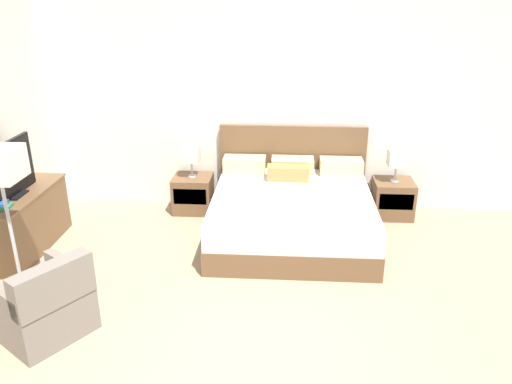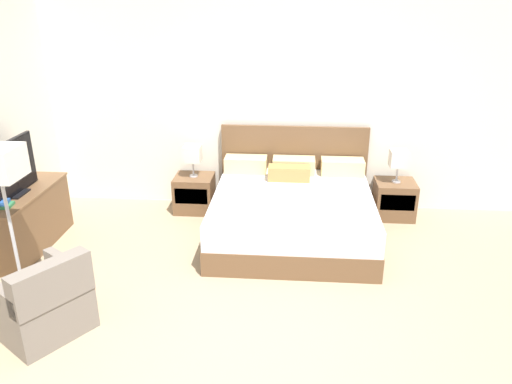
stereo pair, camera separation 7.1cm
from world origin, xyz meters
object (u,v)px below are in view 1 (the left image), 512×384
at_px(table_lamp_left, 191,154).
at_px(table_lamp_right, 397,159).
at_px(dresser, 24,221).
at_px(armchair_by_window, 44,305).
at_px(nightstand_right, 393,199).
at_px(nightstand_left, 193,194).
at_px(tv, 11,170).
at_px(bed, 292,212).

xyz_separation_m(table_lamp_left, table_lamp_right, (2.66, 0.00, 0.00)).
height_order(table_lamp_left, dresser, table_lamp_left).
relative_size(table_lamp_left, armchair_by_window, 0.45).
xyz_separation_m(nightstand_right, table_lamp_left, (-2.66, 0.00, 0.55)).
distance_m(nightstand_left, table_lamp_right, 2.72).
distance_m(nightstand_left, tv, 2.28).
height_order(bed, table_lamp_left, bed).
distance_m(nightstand_right, table_lamp_left, 2.72).
bearing_deg(bed, tv, -168.04).
bearing_deg(dresser, bed, 10.59).
bearing_deg(nightstand_left, dresser, -144.10).
relative_size(nightstand_right, dresser, 0.37).
height_order(nightstand_left, table_lamp_right, table_lamp_right).
relative_size(bed, nightstand_left, 3.85).
bearing_deg(table_lamp_left, tv, -142.41).
height_order(nightstand_right, armchair_by_window, armchair_by_window).
relative_size(bed, nightstand_right, 3.85).
bearing_deg(table_lamp_right, tv, -163.28).
bearing_deg(nightstand_left, armchair_by_window, -106.30).
bearing_deg(table_lamp_right, nightstand_right, -90.00).
relative_size(nightstand_left, armchair_by_window, 0.54).
height_order(table_lamp_left, table_lamp_right, same).
bearing_deg(nightstand_left, bed, -26.63).
distance_m(bed, table_lamp_right, 1.57).
relative_size(table_lamp_left, tv, 0.48).
xyz_separation_m(nightstand_left, table_lamp_left, (0.00, 0.00, 0.55)).
bearing_deg(bed, nightstand_right, 26.62).
relative_size(table_lamp_right, dresser, 0.31).
height_order(table_lamp_left, armchair_by_window, table_lamp_left).
height_order(tv, armchair_by_window, tv).
xyz_separation_m(bed, table_lamp_right, (1.33, 0.67, 0.48)).
relative_size(tv, armchair_by_window, 0.93).
bearing_deg(nightstand_right, tv, -163.30).
xyz_separation_m(table_lamp_left, armchair_by_window, (-0.79, -2.71, -0.51)).
xyz_separation_m(table_lamp_right, tv, (-4.37, -1.31, 0.20)).
relative_size(dresser, tv, 1.54).
bearing_deg(nightstand_right, bed, -153.38).
xyz_separation_m(nightstand_left, table_lamp_right, (2.66, 0.00, 0.55)).
bearing_deg(tv, bed, 11.96).
height_order(bed, table_lamp_right, bed).
bearing_deg(tv, armchair_by_window, -56.90).
height_order(nightstand_left, table_lamp_left, table_lamp_left).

